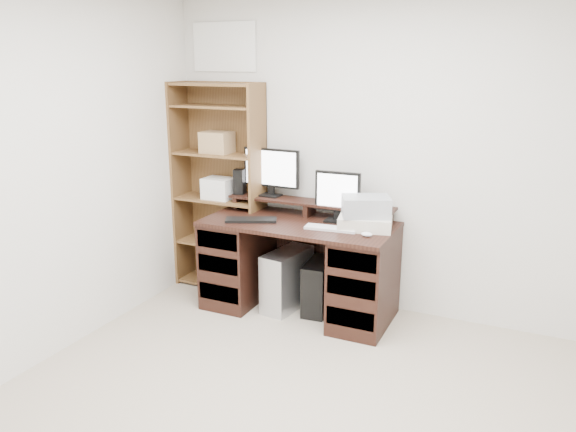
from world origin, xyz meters
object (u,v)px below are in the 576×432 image
Objects in this scene: monitor_wide at (271,170)px; bookshelf at (220,186)px; tower_black at (319,286)px; printer at (365,222)px; desk at (299,265)px; monitor_small at (337,195)px; tower_silver at (287,279)px.

bookshelf reaches higher than monitor_wide.
bookshelf is at bearing 165.48° from tower_black.
bookshelf is at bearing 160.19° from printer.
monitor_wide reaches higher than tower_black.
desk is 0.83× the size of bookshelf.
monitor_wide reaches higher than desk.
monitor_wide is at bearing 154.29° from printer.
monitor_wide is at bearing 3.94° from bookshelf.
desk is 0.65m from monitor_small.
tower_silver is (-0.11, 0.01, -0.15)m from desk.
monitor_small is at bearing 28.89° from tower_silver.
monitor_wide is 0.96m from printer.
tower_silver is 0.27× the size of bookshelf.
tower_black is at bearing -146.79° from monitor_small.
monitor_small is 0.22× the size of bookshelf.
desk is 1.02m from bookshelf.
bookshelf reaches higher than monitor_small.
printer is 0.84m from tower_silver.
tower_silver is (-0.37, -0.13, -0.72)m from monitor_small.
printer is 0.70m from tower_black.
printer is at bearing -7.21° from bookshelf.
monitor_wide is 1.04m from tower_black.
monitor_small is 1.01× the size of printer.
monitor_small is 0.81× the size of tower_silver.
tower_silver is at bearing -173.91° from tower_black.
printer is (0.89, -0.21, -0.29)m from monitor_wide.
desk is 2.97× the size of monitor_wide.
bookshelf reaches higher than tower_silver.
tower_black is at bearing 20.92° from tower_silver.
tower_black is at bearing -8.66° from bookshelf.
monitor_small is at bearing -7.71° from monitor_wide.
bookshelf is (-0.74, 0.21, 0.67)m from tower_silver.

